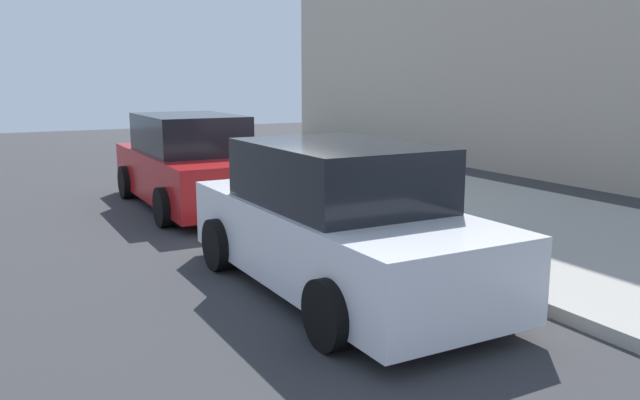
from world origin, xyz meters
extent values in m
plane|color=#333335|center=(0.00, 0.00, 0.00)|extent=(40.00, 40.00, 0.00)
cube|color=#9E9B93|center=(0.00, -2.50, 0.07)|extent=(18.00, 5.00, 0.14)
cube|color=#0F606B|center=(-4.05, -0.71, 0.41)|extent=(0.36, 0.23, 0.54)
cube|color=black|center=(-4.05, -0.71, 0.41)|extent=(0.37, 0.04, 0.55)
cylinder|color=gray|center=(-4.20, -0.71, 0.83)|extent=(0.02, 0.02, 0.30)
cylinder|color=gray|center=(-3.90, -0.70, 0.83)|extent=(0.02, 0.02, 0.30)
cylinder|color=black|center=(-4.05, -0.71, 0.98)|extent=(0.30, 0.03, 0.02)
cylinder|color=black|center=(-4.21, -0.71, 0.16)|extent=(0.04, 0.02, 0.04)
cylinder|color=black|center=(-3.90, -0.70, 0.16)|extent=(0.04, 0.02, 0.04)
cube|color=#59601E|center=(-3.61, -0.69, 0.51)|extent=(0.43, 0.28, 0.73)
cube|color=black|center=(-3.61, -0.69, 0.51)|extent=(0.42, 0.08, 0.74)
cylinder|color=gray|center=(-3.79, -0.70, 1.01)|extent=(0.02, 0.02, 0.28)
cylinder|color=gray|center=(-3.44, -0.67, 1.01)|extent=(0.02, 0.02, 0.28)
cylinder|color=black|center=(-3.61, -0.69, 1.15)|extent=(0.36, 0.05, 0.02)
cylinder|color=black|center=(-3.80, -0.70, 0.16)|extent=(0.05, 0.02, 0.04)
cylinder|color=black|center=(-3.43, -0.67, 0.16)|extent=(0.05, 0.02, 0.04)
cube|color=black|center=(-3.12, -0.71, 0.51)|extent=(0.49, 0.26, 0.74)
cube|color=black|center=(-3.12, -0.71, 0.51)|extent=(0.49, 0.08, 0.76)
cylinder|color=gray|center=(-3.32, -0.73, 0.98)|extent=(0.02, 0.02, 0.19)
cylinder|color=gray|center=(-2.91, -0.69, 0.98)|extent=(0.02, 0.02, 0.19)
cylinder|color=black|center=(-3.12, -0.71, 1.08)|extent=(0.42, 0.06, 0.02)
cylinder|color=black|center=(-3.33, -0.73, 0.16)|extent=(0.05, 0.02, 0.04)
cylinder|color=black|center=(-2.90, -0.69, 0.16)|extent=(0.05, 0.02, 0.04)
cube|color=#9EA0A8|center=(-2.59, -0.70, 0.41)|extent=(0.48, 0.25, 0.55)
cube|color=black|center=(-2.59, -0.70, 0.41)|extent=(0.48, 0.07, 0.56)
cylinder|color=gray|center=(-2.79, -0.69, 0.71)|extent=(0.02, 0.02, 0.04)
cylinder|color=gray|center=(-2.38, -0.72, 0.71)|extent=(0.02, 0.02, 0.04)
cylinder|color=black|center=(-2.59, -0.70, 0.73)|extent=(0.41, 0.05, 0.02)
cylinder|color=black|center=(-2.80, -0.69, 0.16)|extent=(0.05, 0.02, 0.04)
cylinder|color=black|center=(-2.38, -0.72, 0.16)|extent=(0.05, 0.02, 0.04)
cube|color=red|center=(-2.07, -0.66, 0.40)|extent=(0.47, 0.28, 0.53)
cube|color=black|center=(-2.07, -0.66, 0.40)|extent=(0.46, 0.08, 0.54)
cylinder|color=gray|center=(-2.27, -0.65, 0.79)|extent=(0.02, 0.02, 0.24)
cylinder|color=gray|center=(-1.88, -0.67, 0.79)|extent=(0.02, 0.02, 0.24)
cylinder|color=black|center=(-2.07, -0.66, 0.91)|extent=(0.39, 0.05, 0.02)
cylinder|color=black|center=(-2.27, -0.65, 0.16)|extent=(0.05, 0.02, 0.04)
cylinder|color=black|center=(-1.87, -0.67, 0.16)|extent=(0.05, 0.02, 0.04)
cube|color=maroon|center=(-1.60, -0.63, 0.39)|extent=(0.39, 0.21, 0.51)
cube|color=black|center=(-1.60, -0.63, 0.39)|extent=(0.39, 0.05, 0.52)
cylinder|color=gray|center=(-1.76, -0.64, 0.80)|extent=(0.02, 0.02, 0.31)
cylinder|color=gray|center=(-1.44, -0.63, 0.80)|extent=(0.02, 0.02, 0.31)
cylinder|color=black|center=(-1.60, -0.63, 0.96)|extent=(0.32, 0.03, 0.02)
cylinder|color=black|center=(-1.77, -0.64, 0.16)|extent=(0.04, 0.02, 0.04)
cylinder|color=black|center=(-1.44, -0.63, 0.16)|extent=(0.04, 0.02, 0.04)
cylinder|color=#D89E0C|center=(-0.66, -0.67, 0.47)|extent=(0.20, 0.20, 0.67)
sphere|color=#D89E0C|center=(-0.66, -0.67, 0.86)|extent=(0.21, 0.21, 0.21)
cylinder|color=#D89E0C|center=(-0.51, -0.67, 0.51)|extent=(0.09, 0.10, 0.09)
cylinder|color=#D89E0C|center=(-0.81, -0.67, 0.51)|extent=(0.09, 0.10, 0.09)
cylinder|color=brown|center=(-0.11, -0.52, 0.53)|extent=(0.16, 0.16, 0.79)
cube|color=silver|center=(-4.91, 1.42, 0.58)|extent=(4.43, 1.79, 0.81)
cube|color=black|center=(-4.91, 1.42, 1.31)|extent=(2.31, 1.62, 0.66)
cylinder|color=black|center=(-3.56, 2.32, 0.32)|extent=(0.64, 0.23, 0.64)
cylinder|color=black|center=(-3.54, 0.56, 0.32)|extent=(0.64, 0.23, 0.64)
cylinder|color=black|center=(-6.29, 2.28, 0.32)|extent=(0.64, 0.23, 0.64)
cylinder|color=black|center=(-6.27, 0.53, 0.32)|extent=(0.64, 0.23, 0.64)
cube|color=#AD1619|center=(0.50, 1.42, 0.59)|extent=(4.59, 1.72, 0.83)
cube|color=black|center=(0.50, 1.42, 1.34)|extent=(2.39, 1.58, 0.68)
cylinder|color=black|center=(1.92, 2.28, 0.32)|extent=(0.64, 0.22, 0.64)
cylinder|color=black|center=(1.91, 0.55, 0.32)|extent=(0.64, 0.22, 0.64)
cylinder|color=black|center=(-0.92, 2.29, 0.32)|extent=(0.64, 0.22, 0.64)
cylinder|color=black|center=(-0.93, 0.57, 0.32)|extent=(0.64, 0.22, 0.64)
camera|label=1|loc=(-10.96, 4.87, 2.33)|focal=36.46mm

